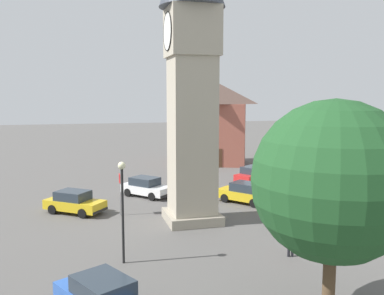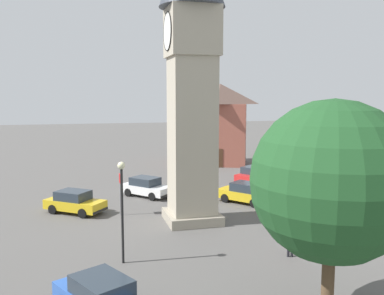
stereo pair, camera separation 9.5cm
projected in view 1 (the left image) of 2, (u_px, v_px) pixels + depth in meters
ground_plane at (192, 221)px, 26.48m from camera, size 200.00×200.00×0.00m
clock_tower at (192, 46)px, 25.15m from camera, size 4.00×4.00×18.74m
car_blue_kerb at (146, 187)px, 32.97m from camera, size 4.21×3.99×1.53m
car_red_corner at (245, 193)px, 30.99m from camera, size 4.29×3.87×1.53m
car_white_side at (74, 202)px, 28.25m from camera, size 3.85×4.30×1.53m
car_black_far at (254, 174)px, 38.26m from camera, size 3.66×4.38×1.53m
car_green_alley at (308, 211)px, 26.09m from camera, size 1.99×4.22×1.53m
pedestrian at (291, 237)px, 20.51m from camera, size 0.31×0.54×1.69m
tree at (333, 181)px, 14.05m from camera, size 5.57×5.57×7.83m
building_terrace_right at (219, 123)px, 48.49m from camera, size 7.42×7.93×9.35m
lamp_post at (122, 196)px, 19.44m from camera, size 0.36×0.36×4.89m
road_sign at (120, 187)px, 27.60m from camera, size 0.60×0.07×2.80m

